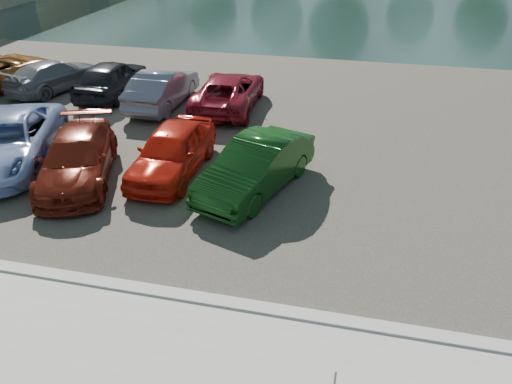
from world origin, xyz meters
TOP-DOWN VIEW (x-y plane):
  - kerb at (0.00, 2.00)m, footprint 60.00×0.30m
  - parking_lot at (0.00, 11.00)m, footprint 60.00×18.00m
  - car_2 at (-8.51, 6.46)m, footprint 3.85×5.64m
  - car_3 at (-6.03, 6.01)m, footprint 3.24×4.80m
  - car_4 at (-3.61, 6.97)m, footprint 1.65×4.06m
  - car_5 at (-1.07, 6.54)m, footprint 2.73×4.46m
  - car_7 at (-11.05, 12.80)m, footprint 2.77×4.53m
  - car_8 at (-8.38, 12.67)m, footprint 1.81×4.25m
  - car_9 at (-5.97, 12.05)m, footprint 1.54×4.22m
  - car_10 at (-3.47, 12.42)m, footprint 2.36×4.74m

SIDE VIEW (x-z plane):
  - parking_lot at x=0.00m, z-range 0.00..0.04m
  - kerb at x=0.00m, z-range 0.00..0.14m
  - car_7 at x=-11.05m, z-range 0.04..1.27m
  - car_3 at x=-6.03m, z-range 0.04..1.33m
  - car_10 at x=-3.47m, z-range 0.04..1.33m
  - car_4 at x=-3.61m, z-range 0.04..1.42m
  - car_9 at x=-5.97m, z-range 0.04..1.42m
  - car_5 at x=-1.07m, z-range 0.04..1.43m
  - car_2 at x=-8.51m, z-range 0.04..1.47m
  - car_8 at x=-8.38m, z-range 0.04..1.47m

